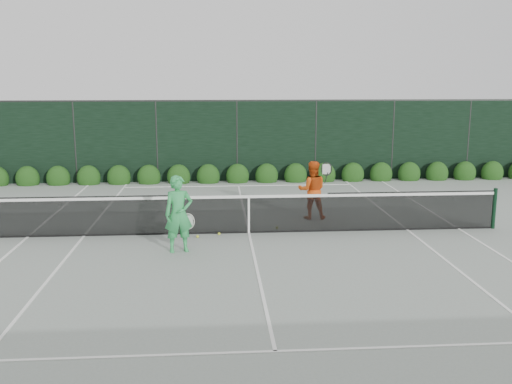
{
  "coord_description": "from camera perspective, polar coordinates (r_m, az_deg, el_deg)",
  "views": [
    {
      "loc": [
        -0.82,
        -13.95,
        3.88
      ],
      "look_at": [
        0.2,
        0.3,
        1.0
      ],
      "focal_mm": 40.0,
      "sensor_mm": 36.0,
      "label": 1
    }
  ],
  "objects": [
    {
      "name": "player_man",
      "position": [
        15.89,
        5.64,
        0.21
      ],
      "size": [
        0.92,
        0.69,
        1.62
      ],
      "rotation": [
        0.0,
        0.0,
        3.04
      ],
      "color": "#D54C11",
      "rests_on": "ground"
    },
    {
      "name": "ground",
      "position": [
        14.51,
        -0.72,
        -4.12
      ],
      "size": [
        80.0,
        80.0,
        0.0
      ],
      "primitive_type": "plane",
      "color": "gray",
      "rests_on": "ground"
    },
    {
      "name": "hedge_row",
      "position": [
        21.43,
        -1.86,
        1.6
      ],
      "size": [
        31.66,
        0.65,
        0.94
      ],
      "color": "#13370F",
      "rests_on": "ground"
    },
    {
      "name": "tennis_balls",
      "position": [
        14.44,
        -2.42,
        -4.07
      ],
      "size": [
        2.11,
        0.77,
        0.07
      ],
      "color": "yellow",
      "rests_on": "ground"
    },
    {
      "name": "court_lines",
      "position": [
        14.51,
        -0.72,
        -4.1
      ],
      "size": [
        11.03,
        23.83,
        0.01
      ],
      "color": "white",
      "rests_on": "ground"
    },
    {
      "name": "tennis_net",
      "position": [
        14.37,
        -0.82,
        -2.08
      ],
      "size": [
        12.9,
        0.1,
        1.07
      ],
      "color": "black",
      "rests_on": "ground"
    },
    {
      "name": "player_woman",
      "position": [
        12.91,
        -7.73,
        -2.19
      ],
      "size": [
        0.71,
        0.55,
        1.74
      ],
      "rotation": [
        0.0,
        0.0,
        0.22
      ],
      "color": "green",
      "rests_on": "ground"
    },
    {
      "name": "windscreen_fence",
      "position": [
        11.52,
        0.07,
        -0.46
      ],
      "size": [
        32.0,
        21.07,
        3.06
      ],
      "color": "black",
      "rests_on": "ground"
    }
  ]
}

